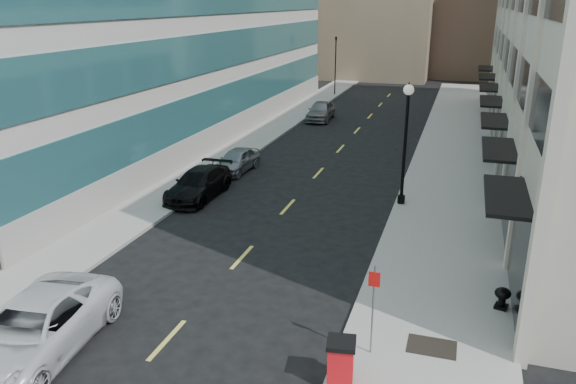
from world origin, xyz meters
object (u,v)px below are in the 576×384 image
Objects in this scene: car_silver_sedan at (237,160)px; car_grey_sedan at (321,111)px; sign_post at (373,299)px; trash_bin at (341,359)px; lamppost at (406,134)px; urn_planter at (502,296)px; car_white_van at (33,329)px; traffic_signal at (336,40)px; car_black_pickup at (199,184)px.

car_grey_sedan is (0.99, 16.13, 0.11)m from car_silver_sedan.
sign_post is at bearing -75.47° from car_grey_sedan.
lamppost reaches higher than trash_bin.
sign_post is at bearing 60.90° from trash_bin.
sign_post is 5.36m from urn_planter.
lamppost is (9.02, -19.19, 2.85)m from car_grey_sedan.
urn_planter is at bearing -67.08° from car_grey_sedan.
car_white_van is at bearing -81.65° from car_silver_sedan.
sign_post reaches higher than trash_bin.
sign_post is at bearing -75.73° from traffic_signal.
car_silver_sedan is at bearing -88.44° from traffic_signal.
traffic_signal reaches higher than car_grey_sedan.
car_silver_sedan is (-1.51, 18.66, -0.15)m from car_white_van.
car_silver_sedan is 18.78m from urn_planter.
car_black_pickup is at bearing 120.70° from trash_bin.
car_grey_sedan is (1.08, 21.00, 0.07)m from car_black_pickup.
sign_post reaches higher than car_grey_sedan.
traffic_signal reaches higher than car_white_van.
car_silver_sedan is (0.09, 4.87, -0.04)m from car_black_pickup.
car_grey_sedan reaches higher than car_silver_sedan.
car_silver_sedan is at bearing 111.67° from trash_bin.
car_grey_sedan is at bearing 84.92° from car_white_van.
urn_planter is (13.32, -28.30, -0.21)m from car_grey_sedan.
car_white_van is at bearing -161.89° from sign_post.
trash_bin is at bearing -109.36° from sign_post.
urn_planter is at bearing 20.97° from car_white_van.
trash_bin is 0.44× the size of sign_post.
car_black_pickup is at bearing 153.11° from urn_planter.
car_white_van is (2.30, -47.79, -4.88)m from traffic_signal.
traffic_signal is 9.69× the size of urn_planter.
trash_bin is (10.90, -46.48, -4.92)m from traffic_signal.
sign_post is (10.66, -15.87, 1.19)m from car_silver_sedan.
traffic_signal is 2.56× the size of sign_post.
traffic_signal is 48.10m from car_white_van.
lamppost is at bearing 94.08° from sign_post.
car_grey_sedan is 3.87× the size of trash_bin.
traffic_signal is 1.49× the size of car_grey_sedan.
car_white_van is 13.89m from car_black_pickup.
lamppost reaches higher than car_silver_sedan.
urn_planter is at bearing -26.69° from car_black_pickup.
car_black_pickup is at bearing 135.50° from sign_post.
sign_post reaches higher than urn_planter.
car_black_pickup is (0.70, -34.00, -4.99)m from traffic_signal.
car_black_pickup is 6.94× the size of urn_planter.
car_white_van is 1.21× the size of car_black_pickup.
car_black_pickup is 4.13× the size of trash_bin.
car_grey_sedan is 21.39m from lamppost.
traffic_signal is 14.01m from car_grey_sedan.
traffic_signal is 47.99m from trash_bin.
sign_post is (0.55, 1.47, 1.08)m from trash_bin.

